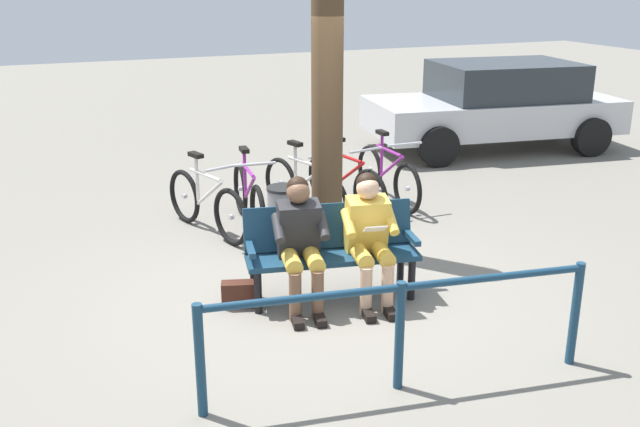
% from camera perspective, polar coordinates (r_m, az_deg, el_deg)
% --- Properties ---
extents(ground_plane, '(40.00, 40.00, 0.00)m').
position_cam_1_polar(ground_plane, '(6.98, -0.03, -6.33)').
color(ground_plane, slate).
extents(bench, '(1.66, 0.78, 0.87)m').
position_cam_1_polar(bench, '(6.77, 0.84, -2.49)').
color(bench, navy).
rests_on(bench, ground).
extents(person_reading, '(0.54, 0.81, 1.20)m').
position_cam_1_polar(person_reading, '(6.64, 3.89, -1.51)').
color(person_reading, gold).
rests_on(person_reading, ground).
extents(person_companion, '(0.54, 0.81, 1.20)m').
position_cam_1_polar(person_companion, '(6.51, -1.56, -1.90)').
color(person_companion, '#262628').
rests_on(person_companion, ground).
extents(handbag, '(0.33, 0.22, 0.24)m').
position_cam_1_polar(handbag, '(6.73, -6.46, -6.33)').
color(handbag, '#3F1E14').
rests_on(handbag, ground).
extents(tree_trunk, '(0.34, 0.34, 3.69)m').
position_cam_1_polar(tree_trunk, '(7.74, 0.57, 10.43)').
color(tree_trunk, '#4C3823').
rests_on(tree_trunk, ground).
extents(litter_bin, '(0.36, 0.36, 0.77)m').
position_cam_1_polar(litter_bin, '(7.76, -2.85, -0.64)').
color(litter_bin, slate).
rests_on(litter_bin, ground).
extents(bicycle_black, '(0.48, 1.68, 0.94)m').
position_cam_1_polar(bicycle_black, '(9.61, 5.35, 2.92)').
color(bicycle_black, black).
rests_on(bicycle_black, ground).
extents(bicycle_blue, '(0.51, 1.66, 0.94)m').
position_cam_1_polar(bicycle_blue, '(9.24, 2.02, 2.36)').
color(bicycle_blue, black).
rests_on(bicycle_blue, ground).
extents(bicycle_silver, '(0.60, 1.64, 0.94)m').
position_cam_1_polar(bicycle_silver, '(8.99, -1.24, 1.90)').
color(bicycle_silver, black).
rests_on(bicycle_silver, ground).
extents(bicycle_red, '(0.48, 1.68, 0.94)m').
position_cam_1_polar(bicycle_red, '(8.69, -5.63, 1.21)').
color(bicycle_red, black).
rests_on(bicycle_red, ground).
extents(bicycle_green, '(0.64, 1.62, 0.94)m').
position_cam_1_polar(bicycle_green, '(8.54, -8.91, 0.76)').
color(bicycle_green, black).
rests_on(bicycle_green, ground).
extents(railing_fence, '(2.91, 0.49, 0.85)m').
position_cam_1_polar(railing_fence, '(5.29, 6.33, -8.00)').
color(railing_fence, navy).
rests_on(railing_fence, ground).
extents(parked_car, '(4.41, 2.48, 1.47)m').
position_cam_1_polar(parked_car, '(12.88, 13.70, 8.39)').
color(parked_car, silver).
rests_on(parked_car, ground).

